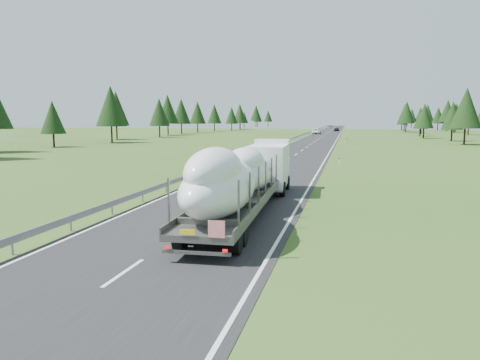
% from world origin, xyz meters
% --- Properties ---
extents(ground, '(400.00, 400.00, 0.00)m').
position_xyz_m(ground, '(0.00, 0.00, 0.00)').
color(ground, '#2D4818').
rests_on(ground, ground).
extents(road_surface, '(10.00, 400.00, 0.02)m').
position_xyz_m(road_surface, '(0.00, 100.00, 0.01)').
color(road_surface, black).
rests_on(road_surface, ground).
extents(guardrail, '(0.10, 400.00, 0.76)m').
position_xyz_m(guardrail, '(-5.30, 99.94, 0.60)').
color(guardrail, slate).
rests_on(guardrail, ground).
extents(marker_posts, '(0.13, 350.08, 1.00)m').
position_xyz_m(marker_posts, '(6.50, 155.00, 0.54)').
color(marker_posts, silver).
rests_on(marker_posts, ground).
extents(highway_sign, '(0.08, 0.90, 2.60)m').
position_xyz_m(highway_sign, '(7.20, 80.00, 1.81)').
color(highway_sign, slate).
rests_on(highway_sign, ground).
extents(tree_line_right, '(27.65, 297.07, 12.58)m').
position_xyz_m(tree_line_right, '(38.90, 105.23, 6.86)').
color(tree_line_right, black).
rests_on(tree_line_right, ground).
extents(tree_line_left, '(14.99, 296.22, 12.54)m').
position_xyz_m(tree_line_left, '(-44.11, 112.27, 7.26)').
color(tree_line_left, black).
rests_on(tree_line_left, ground).
extents(boat_truck, '(3.38, 20.20, 4.16)m').
position_xyz_m(boat_truck, '(1.91, 1.52, 2.22)').
color(boat_truck, white).
rests_on(boat_truck, ground).
extents(distant_van, '(2.86, 6.09, 1.68)m').
position_xyz_m(distant_van, '(-3.12, 133.32, 0.84)').
color(distant_van, silver).
rests_on(distant_van, ground).
extents(distant_car_dark, '(2.21, 4.71, 1.56)m').
position_xyz_m(distant_car_dark, '(2.54, 166.77, 0.78)').
color(distant_car_dark, black).
rests_on(distant_car_dark, ground).
extents(distant_car_blue, '(1.84, 4.21, 1.35)m').
position_xyz_m(distant_car_blue, '(-3.23, 253.08, 0.67)').
color(distant_car_blue, '#172A42').
rests_on(distant_car_blue, ground).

